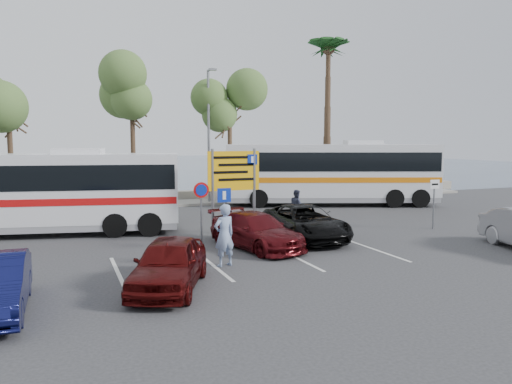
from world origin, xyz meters
name	(u,v)px	position (x,y,z in m)	size (l,w,h in m)	color
ground	(237,255)	(0.00, 0.00, 0.00)	(120.00, 120.00, 0.00)	#2E2E31
kerb_strip	(160,204)	(0.00, 14.00, 0.07)	(44.00, 2.40, 0.15)	gray
seawall	(154,197)	(0.00, 16.00, 0.30)	(48.00, 0.80, 0.60)	gray
sea	(100,167)	(0.00, 60.00, 0.01)	(140.00, 140.00, 0.00)	#384559
tree_left	(8,101)	(-8.00, 14.00, 6.00)	(3.20, 3.20, 7.20)	#382619
tree_mid	(132,93)	(-1.50, 14.00, 6.65)	(3.20, 3.20, 8.00)	#382619
tree_right	(230,104)	(4.50, 14.00, 6.17)	(3.20, 3.20, 7.40)	#382619
palm_tree	(328,51)	(11.50, 14.00, 9.87)	(4.80, 4.80, 11.20)	#382619
street_lamp_right	(209,129)	(3.00, 13.52, 4.60)	(0.45, 1.15, 8.01)	slate
direction_sign	(234,177)	(1.00, 3.20, 2.43)	(2.20, 0.12, 3.60)	slate
sign_no_stop	(201,202)	(-0.60, 2.38, 1.58)	(0.60, 0.08, 2.35)	slate
sign_parking	(224,210)	(-0.20, 0.79, 1.47)	(0.50, 0.07, 2.25)	slate
sign_taxi	(434,197)	(9.80, 1.49, 1.42)	(0.50, 0.07, 2.20)	slate
lane_markings	(214,264)	(-1.14, -1.00, 0.00)	(12.02, 4.20, 0.01)	silver
coach_bus_left	(37,195)	(-6.50, 6.50, 1.67)	(11.81, 4.86, 3.60)	silver
coach_bus_right	(331,175)	(9.70, 10.30, 1.82)	(12.72, 7.00, 3.93)	silver
car_maroon	(256,231)	(1.00, 0.74, 0.64)	(1.81, 4.44, 1.29)	#540E12
car_red	(169,263)	(-3.00, -3.06, 0.69)	(1.63, 4.04, 1.38)	#480A0A
suv_black	(305,223)	(3.40, 1.50, 0.68)	(2.25, 4.87, 1.35)	black
pedestrian_near	(224,235)	(-0.89, -1.31, 0.98)	(0.72, 0.47, 1.97)	#8499C0
pedestrian_far	(297,205)	(5.10, 5.66, 0.77)	(0.75, 0.59, 1.55)	#33374C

